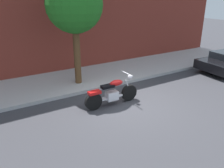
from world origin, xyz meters
name	(u,v)px	position (x,y,z in m)	size (l,w,h in m)	color
ground_plane	(129,105)	(0.00, 0.00, 0.00)	(60.00, 60.00, 0.00)	#38383D
sidewalk	(90,77)	(0.00, 3.31, 0.07)	(19.69, 3.06, 0.14)	#AFAFAF
motorcycle	(112,93)	(-0.54, 0.33, 0.45)	(2.14, 0.70, 1.13)	black
street_tree	(74,5)	(-0.81, 2.75, 3.40)	(2.29, 2.29, 4.58)	#52371F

